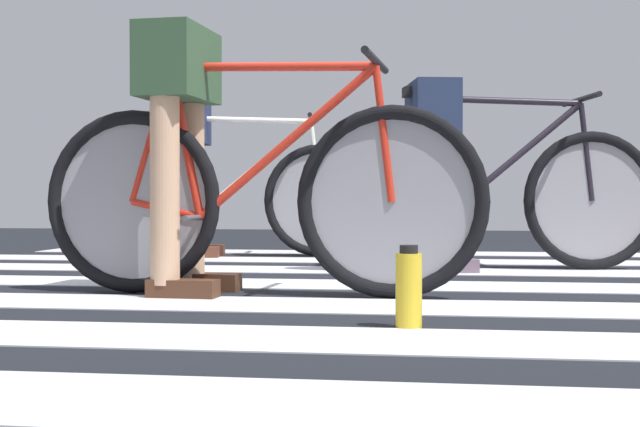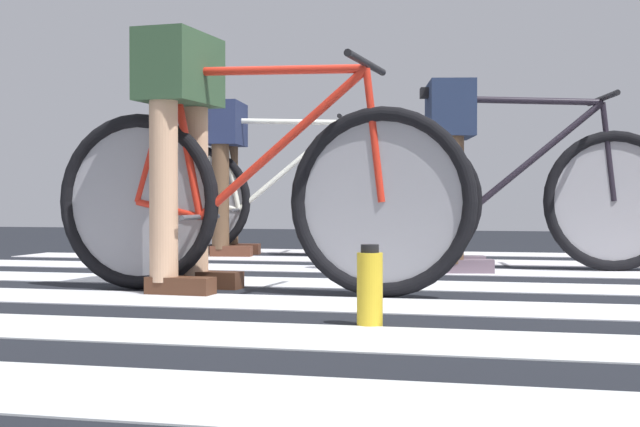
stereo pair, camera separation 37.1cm
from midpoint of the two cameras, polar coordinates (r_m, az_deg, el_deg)
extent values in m
cube|color=black|center=(3.72, 4.99, -4.95)|extent=(18.00, 14.00, 0.02)
cube|color=silver|center=(1.75, -6.48, -11.25)|extent=(5.20, 0.44, 0.00)
cube|color=silver|center=(2.43, 3.68, -7.80)|extent=(5.20, 0.44, 0.00)
cube|color=silver|center=(3.18, 4.32, -5.74)|extent=(5.20, 0.44, 0.00)
cube|color=silver|center=(3.95, 3.99, -4.43)|extent=(5.20, 0.44, 0.00)
cube|color=silver|center=(4.71, 5.39, -3.56)|extent=(5.20, 0.44, 0.00)
cube|color=silver|center=(5.41, 8.49, -2.98)|extent=(5.20, 0.44, 0.00)
cube|color=silver|center=(6.19, 9.82, -2.50)|extent=(5.20, 0.44, 0.00)
torus|color=black|center=(3.72, -8.71, 0.72)|extent=(0.72, 0.10, 0.72)
torus|color=black|center=(3.39, 6.95, 0.71)|extent=(0.72, 0.10, 0.72)
cylinder|color=gray|center=(3.72, -8.71, 0.72)|extent=(0.61, 0.04, 0.61)
cylinder|color=gray|center=(3.39, 6.95, 0.71)|extent=(0.61, 0.04, 0.61)
cylinder|color=red|center=(3.54, -0.46, 9.00)|extent=(0.80, 0.08, 0.05)
cylinder|color=red|center=(3.49, 0.48, 4.33)|extent=(0.70, 0.08, 0.59)
cylinder|color=red|center=(3.63, -5.59, 4.36)|extent=(0.16, 0.04, 0.59)
cylinder|color=red|center=(3.66, -6.73, 0.25)|extent=(0.29, 0.05, 0.09)
cylinder|color=red|center=(3.69, -7.60, 4.76)|extent=(0.19, 0.04, 0.53)
cylinder|color=red|center=(3.41, 6.47, 4.92)|extent=(0.09, 0.03, 0.50)
cube|color=black|center=(3.69, -6.47, 9.30)|extent=(0.25, 0.11, 0.05)
cylinder|color=black|center=(3.44, 5.98, 9.40)|extent=(0.06, 0.52, 0.03)
cylinder|color=#4C4C51|center=(3.60, -4.70, -0.23)|extent=(0.04, 0.34, 0.02)
cylinder|color=tan|center=(3.77, -5.17, 3.18)|extent=(0.11, 0.11, 0.94)
cylinder|color=tan|center=(3.51, -6.93, 3.34)|extent=(0.11, 0.11, 0.94)
cube|color=#2F4C32|center=(3.67, -6.03, 9.02)|extent=(0.25, 0.42, 0.28)
cube|color=#48291A|center=(3.75, -4.17, -4.20)|extent=(0.27, 0.12, 0.07)
cube|color=#48291A|center=(3.50, -5.87, -4.59)|extent=(0.27, 0.12, 0.07)
torus|color=black|center=(4.66, 8.02, 0.77)|extent=(0.71, 0.20, 0.72)
torus|color=black|center=(4.88, 20.01, 0.73)|extent=(0.71, 0.20, 0.72)
cylinder|color=gray|center=(4.66, 8.02, 0.77)|extent=(0.60, 0.13, 0.61)
cylinder|color=gray|center=(4.88, 20.01, 0.73)|extent=(0.60, 0.13, 0.61)
cylinder|color=black|center=(4.78, 14.77, 6.87)|extent=(0.79, 0.20, 0.05)
cylinder|color=black|center=(4.78, 15.45, 3.39)|extent=(0.69, 0.18, 0.59)
cylinder|color=black|center=(4.70, 10.70, 3.57)|extent=(0.16, 0.07, 0.59)
cylinder|color=black|center=(4.68, 9.72, 0.40)|extent=(0.29, 0.09, 0.09)
cylinder|color=black|center=(4.68, 9.00, 3.95)|extent=(0.19, 0.06, 0.53)
cylinder|color=black|center=(4.88, 19.69, 3.67)|extent=(0.09, 0.05, 0.50)
cube|color=black|center=(4.71, 9.98, 7.46)|extent=(0.25, 0.14, 0.05)
cylinder|color=black|center=(4.89, 19.37, 6.84)|extent=(0.14, 0.51, 0.03)
cylinder|color=#4C4C51|center=(4.70, 11.41, 0.03)|extent=(0.09, 0.34, 0.02)
cylinder|color=brown|center=(4.83, 10.09, 2.27)|extent=(0.11, 0.11, 0.87)
cylinder|color=brown|center=(4.55, 10.59, 2.35)|extent=(0.11, 0.11, 0.87)
cube|color=#1D2945|center=(4.71, 10.35, 6.39)|extent=(0.30, 0.45, 0.28)
cube|color=#695764|center=(4.85, 10.89, -3.05)|extent=(0.28, 0.15, 0.07)
cube|color=#695764|center=(4.57, 11.45, -3.30)|extent=(0.28, 0.15, 0.07)
torus|color=black|center=(5.96, -6.02, 0.81)|extent=(0.72, 0.14, 0.72)
torus|color=black|center=(5.83, 3.81, 0.81)|extent=(0.72, 0.14, 0.72)
cylinder|color=gray|center=(5.96, -6.02, 0.81)|extent=(0.60, 0.08, 0.61)
cylinder|color=gray|center=(5.83, 3.81, 0.81)|extent=(0.60, 0.08, 0.61)
cylinder|color=white|center=(5.89, -0.68, 5.78)|extent=(0.80, 0.13, 0.05)
cylinder|color=white|center=(5.86, -0.10, 2.96)|extent=(0.70, 0.12, 0.59)
cylinder|color=white|center=(5.92, -3.95, 3.03)|extent=(0.16, 0.05, 0.59)
cylinder|color=white|center=(5.94, -4.70, 0.52)|extent=(0.29, 0.06, 0.09)
cylinder|color=white|center=(5.95, -5.27, 3.31)|extent=(0.19, 0.05, 0.53)
cylinder|color=white|center=(5.83, 3.52, 3.26)|extent=(0.09, 0.04, 0.50)
cube|color=black|center=(5.96, -4.52, 6.11)|extent=(0.25, 0.12, 0.05)
cylinder|color=black|center=(5.85, 3.23, 5.91)|extent=(0.09, 0.52, 0.03)
cylinder|color=#4C4C51|center=(5.91, -3.37, 0.23)|extent=(0.06, 0.34, 0.02)
cylinder|color=brown|center=(6.06, -3.98, 2.18)|extent=(0.11, 0.11, 0.91)
cylinder|color=brown|center=(5.79, -4.49, 2.24)|extent=(0.11, 0.11, 0.91)
cube|color=#212A4C|center=(5.95, -4.24, 5.62)|extent=(0.27, 0.43, 0.28)
cube|color=#572F20|center=(6.06, -3.33, -2.24)|extent=(0.27, 0.13, 0.07)
cube|color=#572F20|center=(5.79, -3.81, -2.39)|extent=(0.27, 0.13, 0.07)
cylinder|color=gold|center=(2.64, 7.09, -4.81)|extent=(0.08, 0.08, 0.21)
cylinder|color=black|center=(2.63, 7.10, -2.23)|extent=(0.05, 0.05, 0.02)
camera|label=1|loc=(0.19, -76.22, 0.22)|focal=51.39mm
camera|label=2|loc=(0.19, 103.78, -0.22)|focal=51.39mm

